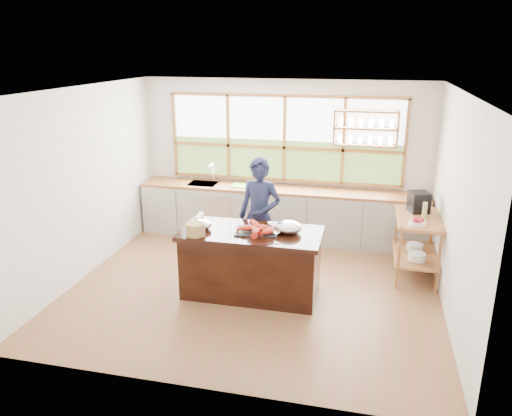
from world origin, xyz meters
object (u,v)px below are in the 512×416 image
(cook, at_px, (260,217))
(wicker_basket, at_px, (195,229))
(island, at_px, (251,263))
(espresso_machine, at_px, (419,202))

(cook, relative_size, wicker_basket, 6.94)
(cook, distance_m, wicker_basket, 1.18)
(island, relative_size, wicker_basket, 7.41)
(espresso_machine, bearing_deg, cook, 179.18)
(wicker_basket, bearing_deg, island, 23.55)
(island, bearing_deg, espresso_machine, 31.72)
(espresso_machine, relative_size, wicker_basket, 1.20)
(wicker_basket, bearing_deg, espresso_machine, 29.93)
(island, distance_m, wicker_basket, 0.90)
(island, xyz_separation_m, wicker_basket, (-0.66, -0.29, 0.53))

